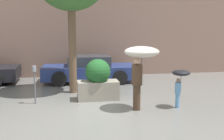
{
  "coord_description": "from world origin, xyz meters",
  "views": [
    {
      "loc": [
        -0.83,
        -8.34,
        2.66
      ],
      "look_at": [
        0.84,
        1.6,
        1.05
      ],
      "focal_mm": 45.0,
      "sensor_mm": 36.0,
      "label": 1
    }
  ],
  "objects": [
    {
      "name": "planter_box",
      "position": [
        0.31,
        1.5,
        0.7
      ],
      "size": [
        1.47,
        0.91,
        1.48
      ],
      "color": "gray",
      "rests_on": "ground"
    },
    {
      "name": "person_adult",
      "position": [
        1.48,
        0.05,
        1.62
      ],
      "size": [
        1.08,
        1.08,
        2.02
      ],
      "rotation": [
        0.0,
        0.0,
        0.18
      ],
      "color": "#473323",
      "rests_on": "ground"
    },
    {
      "name": "building_facade",
      "position": [
        0.0,
        6.5,
        3.0
      ],
      "size": [
        18.0,
        0.3,
        6.0
      ],
      "color": "#8C6B5B",
      "rests_on": "ground"
    },
    {
      "name": "ground_plane",
      "position": [
        0.0,
        0.0,
        0.0
      ],
      "size": [
        40.0,
        40.0,
        0.0
      ],
      "primitive_type": "plane",
      "color": "slate"
    },
    {
      "name": "parking_meter",
      "position": [
        -1.88,
        1.28,
        0.94
      ],
      "size": [
        0.14,
        0.14,
        1.32
      ],
      "color": "#595B60",
      "rests_on": "ground"
    },
    {
      "name": "parked_car_near",
      "position": [
        0.27,
        4.8,
        0.58
      ],
      "size": [
        4.41,
        2.13,
        1.24
      ],
      "rotation": [
        0.0,
        0.0,
        1.53
      ],
      "color": "navy",
      "rests_on": "ground"
    },
    {
      "name": "person_child",
      "position": [
        2.81,
        0.04,
        0.97
      ],
      "size": [
        0.58,
        0.58,
        1.24
      ],
      "rotation": [
        0.0,
        0.0,
        -0.02
      ],
      "color": "#669ED1",
      "rests_on": "ground"
    }
  ]
}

